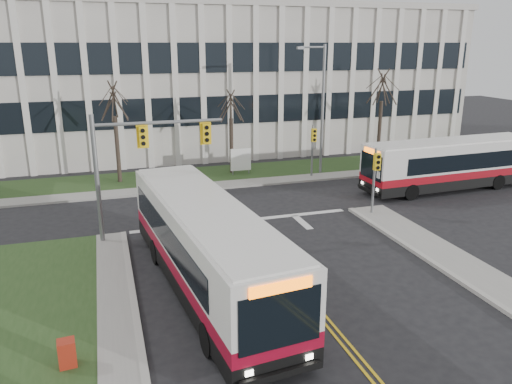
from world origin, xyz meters
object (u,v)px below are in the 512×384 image
Objects in this scene: directory_sign at (241,160)px; newspaper_box_red at (67,355)px; bus_cross at (450,165)px; streetlight at (321,103)px; bus_main at (206,249)px.

directory_sign is 22.92m from newspaper_box_red.
bus_cross is at bearing 23.98° from newspaper_box_red.
streetlight reaches higher than bus_cross.
bus_cross reaches higher than newspaper_box_red.
directory_sign is 17.53m from bus_main.
bus_cross is 12.62× the size of newspaper_box_red.
bus_cross is at bearing -42.63° from streetlight.
streetlight is 6.96m from directory_sign.
bus_main is at bearing -127.14° from streetlight.
directory_sign is at bearing 56.57° from newspaper_box_red.
directory_sign is at bearing 166.77° from streetlight.
streetlight is at bearing 46.79° from bus_main.
newspaper_box_red is (-10.92, -20.15, -0.70)m from directory_sign.
newspaper_box_red is at bearing -118.46° from directory_sign.
bus_main is (-5.96, -16.47, 0.55)m from directory_sign.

